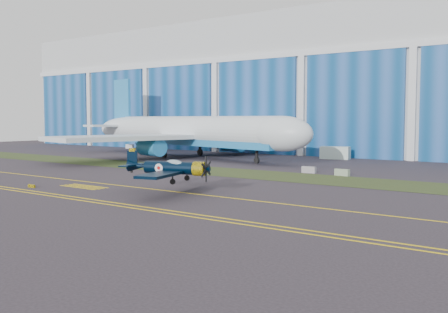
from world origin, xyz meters
The scene contains 14 objects.
ground centered at (0.00, 0.00, 0.00)m, with size 260.00×260.00×0.00m, color #372F36.
grass_median centered at (0.00, 14.00, 0.02)m, with size 260.00×10.00×0.02m, color #475128.
hangar centered at (0.00, 71.79, 14.96)m, with size 220.00×45.70×30.00m.
taxiway_centreline centered at (0.00, -5.00, 0.01)m, with size 200.00×0.20×0.02m, color yellow.
edge_line_near centered at (0.00, -14.50, 0.01)m, with size 80.00×0.20×0.02m, color yellow.
edge_line_far centered at (0.00, -13.50, 0.01)m, with size 80.00×0.20×0.02m, color yellow.
hold_short_ladder centered at (-18.00, -8.10, 0.01)m, with size 6.00×2.40×0.02m, color yellow, non-canonical shape.
guard_board_left centered at (-22.00, -12.00, 0.17)m, with size 1.20×0.15×0.35m, color yellow.
warbird centered at (-6.77, -6.24, 2.61)m, with size 13.33×14.79×3.69m.
jetliner centered at (-36.74, 32.38, 11.30)m, with size 74.98×67.43×22.60m.
shipping_container centered at (-12.63, 45.07, 1.16)m, with size 5.35×2.14×2.32m, color silver.
cart centered at (-68.11, 45.50, 0.54)m, with size 1.81×1.09×1.09m, color silver.
barrier_a centered at (-4.86, 19.83, 0.45)m, with size 2.00×0.60×0.90m, color #979196.
barrier_b centered at (0.33, 19.20, 0.45)m, with size 2.00×0.60×0.90m, color gray.
Camera 1 is at (28.84, -44.87, 7.58)m, focal length 42.00 mm.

